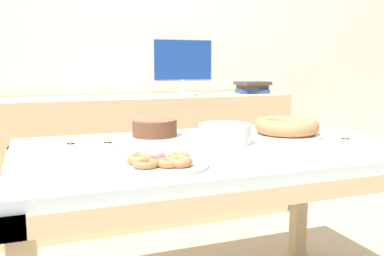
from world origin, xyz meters
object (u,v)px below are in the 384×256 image
at_px(cake_chocolate_round, 155,130).
at_px(tealight_centre, 108,144).
at_px(tealight_left_edge, 346,140).
at_px(plate_stack, 225,134).
at_px(pastry_platter, 159,162).
at_px(computer_monitor, 183,67).
at_px(cake_golden_bundt, 287,128).
at_px(tealight_near_cakes, 224,132).
at_px(book_stack, 252,87).
at_px(tealight_near_front, 237,135).
at_px(tealight_right_edge, 71,145).

xyz_separation_m(cake_chocolate_round, tealight_centre, (-0.22, -0.10, -0.03)).
bearing_deg(tealight_centre, tealight_left_edge, -15.56).
relative_size(cake_chocolate_round, plate_stack, 1.28).
xyz_separation_m(cake_chocolate_round, pastry_platter, (-0.12, -0.49, -0.02)).
xyz_separation_m(computer_monitor, plate_stack, (-0.24, -1.18, -0.26)).
distance_m(computer_monitor, tealight_centre, 1.32).
xyz_separation_m(cake_chocolate_round, cake_golden_bundt, (0.56, -0.15, 0.00)).
bearing_deg(pastry_platter, plate_stack, 38.66).
height_order(computer_monitor, tealight_near_cakes, computer_monitor).
distance_m(computer_monitor, tealight_near_cakes, 1.03).
bearing_deg(tealight_centre, book_stack, 41.61).
relative_size(plate_stack, tealight_near_front, 5.25).
distance_m(plate_stack, tealight_near_cakes, 0.23).
xyz_separation_m(tealight_centre, tealight_right_edge, (-0.14, 0.03, 0.00)).
xyz_separation_m(cake_chocolate_round, tealight_right_edge, (-0.35, -0.08, -0.03)).
height_order(book_stack, cake_chocolate_round, book_stack).
distance_m(cake_chocolate_round, cake_golden_bundt, 0.58).
relative_size(tealight_centre, tealight_left_edge, 1.00).
height_order(tealight_near_cakes, tealight_left_edge, same).
distance_m(cake_chocolate_round, tealight_near_cakes, 0.33).
relative_size(cake_chocolate_round, cake_golden_bundt, 0.86).
distance_m(book_stack, tealight_left_edge, 1.38).
relative_size(computer_monitor, cake_chocolate_round, 1.57).
height_order(computer_monitor, tealight_left_edge, computer_monitor).
xyz_separation_m(computer_monitor, cake_golden_bundt, (0.09, -1.13, -0.26)).
distance_m(cake_golden_bundt, tealight_near_cakes, 0.28).
bearing_deg(computer_monitor, tealight_centre, -122.52).
height_order(tealight_near_cakes, tealight_centre, same).
height_order(book_stack, tealight_left_edge, book_stack).
bearing_deg(tealight_right_edge, tealight_centre, -10.78).
bearing_deg(cake_chocolate_round, tealight_centre, -154.53).
distance_m(computer_monitor, pastry_platter, 1.61).
xyz_separation_m(pastry_platter, tealight_right_edge, (-0.23, 0.41, -0.01)).
bearing_deg(cake_chocolate_round, tealight_right_edge, -167.68).
bearing_deg(tealight_near_cakes, pastry_platter, -132.56).
xyz_separation_m(pastry_platter, tealight_centre, (-0.09, 0.39, -0.01)).
height_order(computer_monitor, plate_stack, computer_monitor).
height_order(computer_monitor, pastry_platter, computer_monitor).
distance_m(tealight_near_cakes, tealight_centre, 0.55).
relative_size(pastry_platter, tealight_near_cakes, 7.57).
relative_size(cake_chocolate_round, tealight_centre, 6.74).
distance_m(pastry_platter, tealight_centre, 0.40).
distance_m(tealight_near_front, tealight_right_edge, 0.70).
bearing_deg(tealight_near_front, book_stack, 58.37).
height_order(pastry_platter, tealight_centre, pastry_platter).
bearing_deg(computer_monitor, tealight_right_edge, -128.06).
bearing_deg(pastry_platter, tealight_centre, 103.79).
distance_m(book_stack, tealight_centre, 1.64).
xyz_separation_m(computer_monitor, tealight_centre, (-0.69, -1.08, -0.28)).
height_order(cake_golden_bundt, tealight_near_front, cake_golden_bundt).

